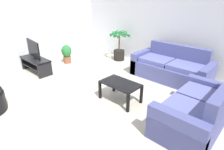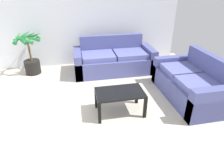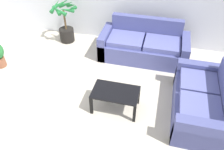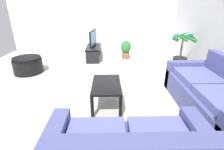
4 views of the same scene
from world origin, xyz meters
TOP-DOWN VIEW (x-y plane):
  - ground_plane at (0.00, 0.00)m, footprint 6.60×6.60m
  - couch_main at (1.02, 2.28)m, footprint 2.05×0.90m
  - couch_loveseat at (2.28, 0.71)m, footprint 0.90×1.66m
  - coffee_table at (0.75, 0.47)m, footprint 0.84×0.51m
  - potted_palm at (-1.08, 2.56)m, footprint 0.73×0.68m

SIDE VIEW (x-z plane):
  - ground_plane at x=0.00m, z-range 0.00..0.00m
  - couch_loveseat at x=2.28m, z-range -0.15..0.75m
  - couch_main at x=1.02m, z-range -0.15..0.75m
  - coffee_table at x=0.75m, z-range 0.15..0.58m
  - potted_palm at x=-1.08m, z-range -0.05..1.03m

